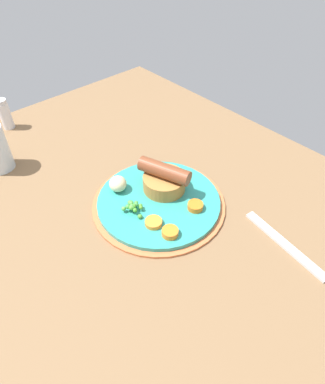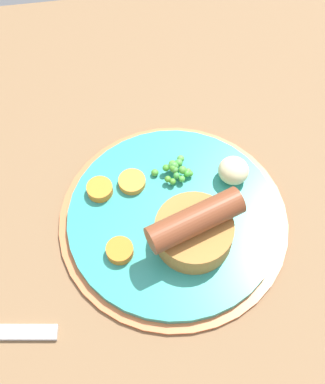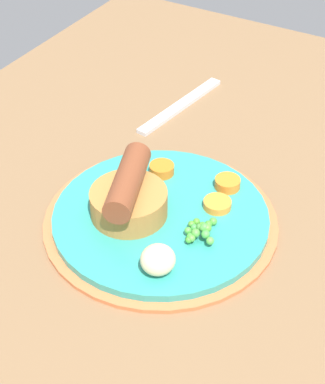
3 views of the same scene
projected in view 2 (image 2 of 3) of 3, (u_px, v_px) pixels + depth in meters
The scene contains 8 objects.
dining_table at pixel (173, 227), 64.23cm from camera, with size 110.00×80.00×3.00cm, color brown.
dinner_plate at pixel (175, 216), 62.67cm from camera, with size 26.81×26.81×1.40cm.
sausage_pudding at pixel (194, 229), 58.13cm from camera, with size 11.13×8.72×6.20cm.
pea_pile at pixel (176, 169), 63.65cm from camera, with size 4.96×3.81×1.92cm.
potato_chunk_0 at pixel (233, 171), 62.94cm from camera, with size 3.64×3.53×3.19cm, color beige.
carrot_slice_0 at pixel (120, 251), 58.92cm from camera, with size 3.02×3.02×1.22cm, color orange.
carrot_slice_1 at pixel (100, 189), 62.82cm from camera, with size 3.03×3.03×1.19cm, color orange.
carrot_slice_2 at pixel (132, 182), 63.50cm from camera, with size 3.22×3.22×0.90cm, color orange.
Camera 2 is at (5.31, 27.78, 59.34)cm, focal length 50.00 mm.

